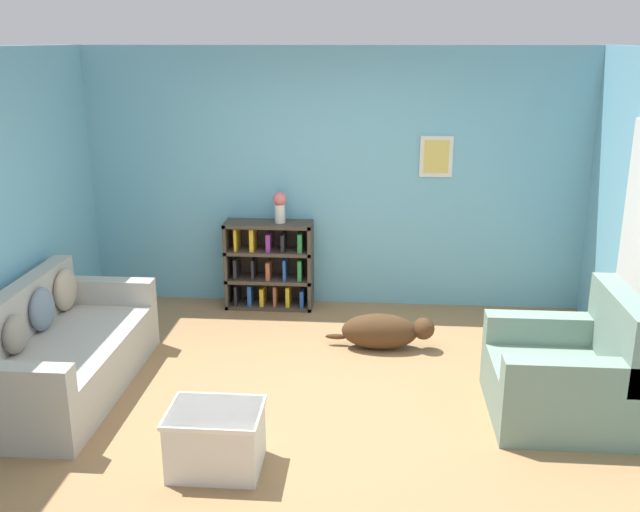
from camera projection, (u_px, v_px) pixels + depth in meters
ground_plane at (316, 403)px, 5.41m from camera, size 14.00×14.00×0.00m
wall_back at (335, 179)px, 7.18m from camera, size 5.60×0.13×2.60m
couch at (57, 354)px, 5.54m from camera, size 0.90×1.90×0.82m
bookshelf at (270, 266)px, 7.27m from camera, size 0.88×0.32×0.89m
recliner_chair at (569, 375)px, 5.15m from camera, size 0.97×1.00×0.95m
coffee_table at (216, 437)px, 4.53m from camera, size 0.60×0.46×0.41m
dog at (384, 331)px, 6.33m from camera, size 0.97×0.29×0.32m
vase at (280, 205)px, 7.06m from camera, size 0.14×0.14×0.31m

